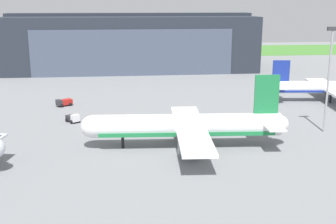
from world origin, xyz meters
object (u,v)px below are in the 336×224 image
maintenance_hangar (131,42)px  baggage_tug (73,118)px  airliner_far_right (334,88)px  apron_light_mast (329,73)px  pushback_tractor (64,102)px  airliner_near_left (186,126)px

maintenance_hangar → baggage_tug: maintenance_hangar is taller
airliner_far_right → apron_light_mast: apron_light_mast is taller
maintenance_hangar → baggage_tug: size_ratio=24.99×
baggage_tug → apron_light_mast: bearing=-14.1°
airliner_far_right → pushback_tractor: bearing=178.1°
pushback_tractor → maintenance_hangar: bearing=73.3°
maintenance_hangar → airliner_far_right: (54.36, -69.52, -7.08)m
maintenance_hangar → airliner_near_left: size_ratio=2.52×
airliner_near_left → pushback_tractor: airliner_near_left is taller
airliner_far_right → pushback_tractor: airliner_far_right is taller
airliner_near_left → baggage_tug: airliner_near_left is taller
maintenance_hangar → airliner_far_right: size_ratio=2.57×
airliner_near_left → apron_light_mast: apron_light_mast is taller
airliner_far_right → apron_light_mast: bearing=-120.0°
airliner_far_right → airliner_near_left: size_ratio=0.98×
maintenance_hangar → apron_light_mast: size_ratio=4.48×
baggage_tug → pushback_tractor: 17.26m
airliner_near_left → airliner_far_right: bearing=36.2°
airliner_near_left → baggage_tug: bearing=139.0°
airliner_far_right → baggage_tug: 71.94m
airliner_near_left → baggage_tug: (-23.31, 20.27, -3.12)m
airliner_far_right → pushback_tractor: 74.60m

